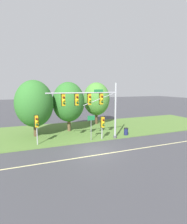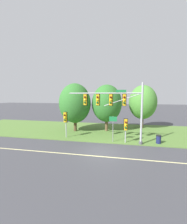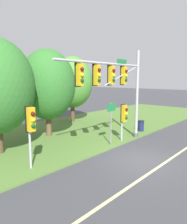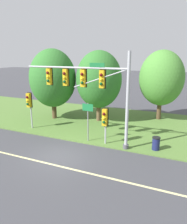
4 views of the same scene
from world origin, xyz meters
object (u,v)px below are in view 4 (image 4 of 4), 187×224
(traffic_signal_mast, at_px, (90,85))
(trash_bin, at_px, (156,143))
(tree_nearest_road, at_px, (53,78))
(tree_behind_signpost, at_px, (161,78))
(route_sign_post, at_px, (88,116))
(pedestrian_signal_near_kerb, at_px, (29,103))
(pedestrian_signal_further_along, at_px, (105,119))
(tree_left_of_mast, at_px, (99,80))

(traffic_signal_mast, relative_size, trash_bin, 8.91)
(tree_nearest_road, xyz_separation_m, tree_behind_signpost, (10.01, 4.07, 0.06))
(route_sign_post, distance_m, tree_nearest_road, 7.58)
(tree_behind_signpost, height_order, trash_bin, tree_behind_signpost)
(pedestrian_signal_near_kerb, xyz_separation_m, trash_bin, (10.96, -0.05, -1.91))
(pedestrian_signal_near_kerb, relative_size, tree_behind_signpost, 0.47)
(pedestrian_signal_further_along, relative_size, tree_behind_signpost, 0.40)
(pedestrian_signal_near_kerb, height_order, pedestrian_signal_further_along, pedestrian_signal_near_kerb)
(pedestrian_signal_further_along, distance_m, tree_nearest_road, 8.79)
(tree_left_of_mast, bearing_deg, tree_nearest_road, -166.96)
(traffic_signal_mast, height_order, tree_behind_signpost, tree_behind_signpost)
(route_sign_post, relative_size, tree_nearest_road, 0.42)
(pedestrian_signal_further_along, relative_size, tree_nearest_road, 0.39)
(route_sign_post, bearing_deg, pedestrian_signal_near_kerb, 174.89)
(tree_nearest_road, bearing_deg, pedestrian_signal_further_along, -30.64)
(pedestrian_signal_near_kerb, bearing_deg, route_sign_post, -5.11)
(route_sign_post, distance_m, trash_bin, 5.26)
(pedestrian_signal_near_kerb, distance_m, tree_behind_signpost, 12.81)
(route_sign_post, relative_size, trash_bin, 3.20)
(pedestrian_signal_further_along, xyz_separation_m, route_sign_post, (-1.41, 0.11, 0.04))
(pedestrian_signal_near_kerb, xyz_separation_m, tree_nearest_road, (0.03, 3.70, 1.74))
(tree_behind_signpost, distance_m, trash_bin, 8.70)
(trash_bin, bearing_deg, pedestrian_signal_further_along, -170.64)
(tree_nearest_road, xyz_separation_m, tree_left_of_mast, (4.57, 1.06, -0.02))
(traffic_signal_mast, bearing_deg, pedestrian_signal_near_kerb, 173.34)
(pedestrian_signal_further_along, xyz_separation_m, tree_behind_signpost, (2.68, 8.40, 2.24))
(traffic_signal_mast, relative_size, tree_nearest_road, 1.18)
(tree_nearest_road, bearing_deg, traffic_signal_mast, -35.61)
(pedestrian_signal_further_along, xyz_separation_m, tree_nearest_road, (-7.32, 4.34, 2.18))
(traffic_signal_mast, distance_m, route_sign_post, 2.40)
(tree_left_of_mast, bearing_deg, tree_behind_signpost, 28.96)
(pedestrian_signal_near_kerb, distance_m, tree_left_of_mast, 6.84)
(tree_left_of_mast, xyz_separation_m, tree_behind_signpost, (5.43, 3.01, 0.08))
(tree_left_of_mast, height_order, tree_behind_signpost, tree_behind_signpost)
(route_sign_post, xyz_separation_m, tree_behind_signpost, (4.09, 8.30, 2.20))
(pedestrian_signal_near_kerb, distance_m, route_sign_post, 5.98)
(traffic_signal_mast, bearing_deg, route_sign_post, 143.22)
(traffic_signal_mast, distance_m, pedestrian_signal_further_along, 2.68)
(pedestrian_signal_further_along, bearing_deg, pedestrian_signal_near_kerb, 175.02)
(pedestrian_signal_near_kerb, bearing_deg, pedestrian_signal_further_along, -4.98)
(traffic_signal_mast, height_order, trash_bin, traffic_signal_mast)
(pedestrian_signal_near_kerb, bearing_deg, tree_left_of_mast, 45.94)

